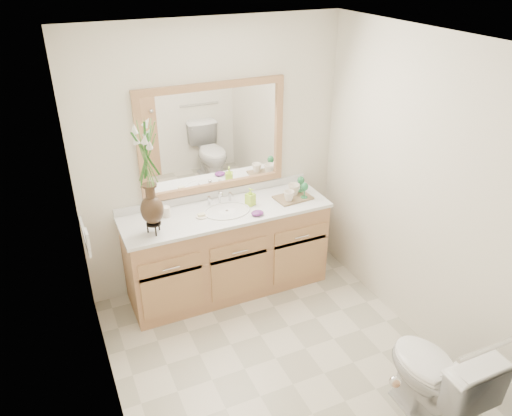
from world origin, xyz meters
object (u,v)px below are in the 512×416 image
flower_vase (147,164)px  tumbler (166,212)px  toilet (435,378)px  tray (293,198)px  soap_bottle (250,198)px

flower_vase → tumbler: bearing=54.6°
toilet → tumbler: tumbler is taller
tumbler → tray: (1.14, -0.14, -0.04)m
tumbler → tray: 1.15m
tumbler → soap_bottle: 0.75m
soap_bottle → tray: size_ratio=0.44×
tray → toilet: bearing=-93.1°
soap_bottle → tray: (0.41, -0.05, -0.06)m
tumbler → tray: size_ratio=0.28×
flower_vase → tray: (1.31, 0.08, -0.59)m
tumbler → flower_vase: bearing=-125.4°
tumbler → toilet: bearing=-59.5°
tray → flower_vase: bearing=178.8°
toilet → tray: (-0.06, 1.90, 0.47)m
soap_bottle → tray: bearing=-30.1°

